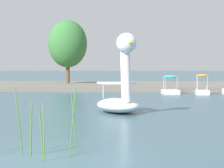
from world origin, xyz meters
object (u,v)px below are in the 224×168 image
at_px(tree_sapling_by_fence, 68,44).
at_px(pedal_boat_cyan, 170,88).
at_px(pedal_boat_orange, 202,88).
at_px(swan_boat, 120,92).

bearing_deg(tree_sapling_by_fence, pedal_boat_cyan, -51.82).
bearing_deg(pedal_boat_cyan, tree_sapling_by_fence, 128.18).
bearing_deg(tree_sapling_by_fence, pedal_boat_orange, -46.78).
bearing_deg(pedal_boat_cyan, pedal_boat_orange, -12.02).
height_order(pedal_boat_cyan, pedal_boat_orange, pedal_boat_orange).
relative_size(swan_boat, pedal_boat_orange, 1.80).
bearing_deg(pedal_boat_orange, tree_sapling_by_fence, 133.22).
height_order(swan_boat, tree_sapling_by_fence, tree_sapling_by_fence).
relative_size(swan_boat, tree_sapling_by_fence, 0.53).
xyz_separation_m(pedal_boat_orange, tree_sapling_by_fence, (-11.78, 12.53, 3.94)).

